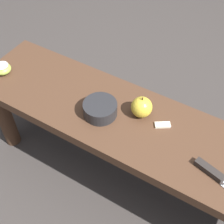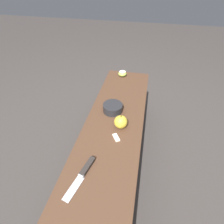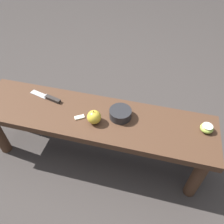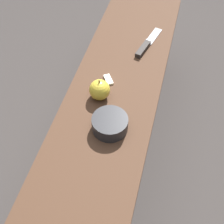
% 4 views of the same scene
% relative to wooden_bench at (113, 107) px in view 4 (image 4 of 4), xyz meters
% --- Properties ---
extents(ground_plane, '(8.00, 8.00, 0.00)m').
position_rel_wooden_bench_xyz_m(ground_plane, '(0.00, 0.00, -0.32)').
color(ground_plane, '#383330').
extents(wooden_bench, '(1.36, 0.33, 0.40)m').
position_rel_wooden_bench_xyz_m(wooden_bench, '(0.00, 0.00, 0.00)').
color(wooden_bench, '#472D1E').
rests_on(wooden_bench, ground_plane).
extents(knife, '(0.22, 0.08, 0.02)m').
position_rel_wooden_bench_xyz_m(knife, '(-0.29, 0.07, 0.08)').
color(knife, '#B7BABF').
rests_on(knife, wooden_bench).
extents(apple_whole, '(0.08, 0.08, 0.08)m').
position_rel_wooden_bench_xyz_m(apple_whole, '(0.03, -0.04, 0.11)').
color(apple_whole, gold).
rests_on(apple_whole, wooden_bench).
extents(apple_slice_near_knife, '(0.06, 0.05, 0.01)m').
position_rel_wooden_bench_xyz_m(apple_slice_near_knife, '(-0.06, -0.03, 0.08)').
color(apple_slice_near_knife, white).
rests_on(apple_slice_near_knife, wooden_bench).
extents(bowl, '(0.12, 0.12, 0.05)m').
position_rel_wooden_bench_xyz_m(bowl, '(0.15, 0.03, 0.10)').
color(bowl, '#232326').
rests_on(bowl, wooden_bench).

